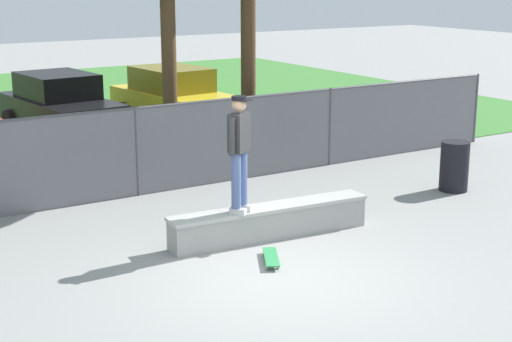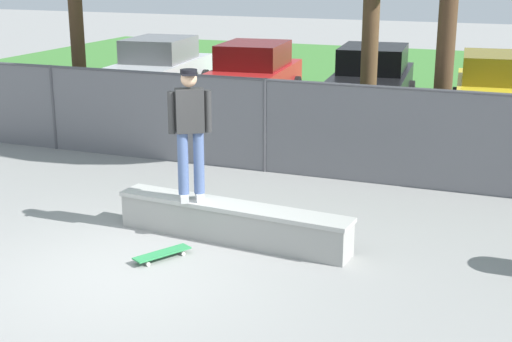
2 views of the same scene
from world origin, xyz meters
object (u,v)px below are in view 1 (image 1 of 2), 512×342
concrete_ledge (270,221)px  car_black (60,105)px  skateboard (271,257)px  car_yellow (174,97)px  skateboarder (239,148)px  trash_bin (454,166)px

concrete_ledge → car_black: 9.68m
skateboard → car_yellow: size_ratio=0.18×
skateboarder → trash_bin: (5.21, 0.46, -1.07)m
car_black → skateboarder: bearing=-92.1°
trash_bin → car_black: bearing=117.7°
car_black → concrete_ledge: bearing=-88.6°
skateboarder → car_yellow: 9.89m
concrete_ledge → car_yellow: 9.66m
skateboard → concrete_ledge: bearing=57.5°
car_black → trash_bin: (4.85, -9.24, -0.35)m
car_yellow → concrete_ledge: bearing=-107.2°
concrete_ledge → car_yellow: car_yellow is taller
car_yellow → trash_bin: 8.97m
car_black → car_yellow: (3.09, -0.45, 0.00)m
skateboarder → skateboard: 1.75m
trash_bin → car_yellow: bearing=101.3°
car_yellow → skateboarder: bearing=-110.4°
skateboard → car_yellow: bearing=71.2°
skateboarder → car_black: size_ratio=0.42×
concrete_ledge → skateboarder: size_ratio=1.89×
concrete_ledge → trash_bin: bearing=5.2°
skateboard → car_yellow: car_yellow is taller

